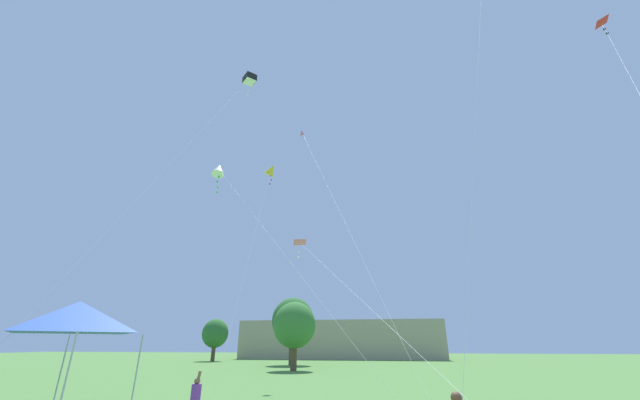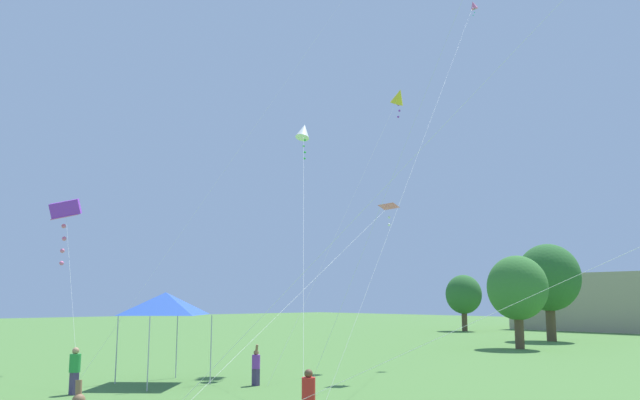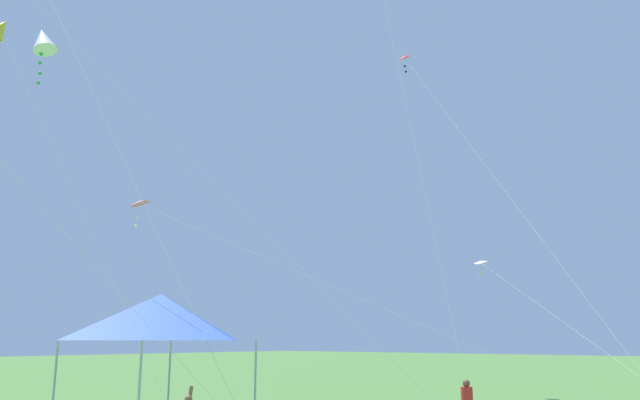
# 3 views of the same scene
# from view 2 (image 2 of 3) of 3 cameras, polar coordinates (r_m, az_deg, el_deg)

# --- Properties ---
(tree_near_right) EXTENTS (4.57, 4.11, 6.89)m
(tree_near_right) POSITION_cam_2_polar(r_m,az_deg,el_deg) (49.42, 17.58, -7.69)
(tree_near_right) COLOR brown
(tree_near_right) RESTS_ON ground
(tree_far_centre) EXTENTS (5.63, 5.07, 8.50)m
(tree_far_centre) POSITION_cam_2_polar(r_m,az_deg,el_deg) (59.17, 20.15, -6.70)
(tree_far_centre) COLOR brown
(tree_far_centre) RESTS_ON ground
(tree_far_left) EXTENTS (4.24, 3.81, 6.39)m
(tree_far_left) POSITION_cam_2_polar(r_m,az_deg,el_deg) (74.44, 12.99, -8.43)
(tree_far_left) COLOR brown
(tree_far_left) RESTS_ON ground
(festival_tent) EXTENTS (3.29, 3.29, 3.95)m
(festival_tent) POSITION_cam_2_polar(r_m,az_deg,el_deg) (28.83, -13.95, -9.18)
(festival_tent) COLOR #B7B7BC
(festival_tent) RESTS_ON ground
(person_green_shirt) EXTENTS (0.42, 0.42, 1.79)m
(person_green_shirt) POSITION_cam_2_polar(r_m,az_deg,el_deg) (26.86, -21.52, -14.18)
(person_green_shirt) COLOR #473860
(person_green_shirt) RESTS_ON ground
(person_red_shirt) EXTENTS (0.39, 0.39, 1.66)m
(person_red_shirt) POSITION_cam_2_polar(r_m,az_deg,el_deg) (18.73, -1.06, -17.53)
(person_red_shirt) COLOR #282833
(person_red_shirt) RESTS_ON ground
(person_purple_shirt) EXTENTS (0.35, 0.35, 1.72)m
(person_purple_shirt) POSITION_cam_2_polar(r_m,az_deg,el_deg) (27.80, -5.87, -14.83)
(person_purple_shirt) COLOR #473860
(person_purple_shirt) RESTS_ON ground
(kite_pink_delta_1) EXTENTS (7.87, 17.63, 8.34)m
(kite_pink_delta_1) POSITION_cam_2_polar(r_m,az_deg,el_deg) (30.36, 6.20, -0.66)
(kite_pink_delta_1) COLOR silver
(kite_pink_delta_1) RESTS_ON ground
(kite_purple_box_2) EXTENTS (9.19, 3.04, 9.01)m
(kite_purple_box_2) POSITION_cam_2_polar(r_m,az_deg,el_deg) (35.40, -22.25, -0.87)
(kite_purple_box_2) COLOR silver
(kite_purple_box_2) RESTS_ON ground
(kite_pink_diamond_3) EXTENTS (9.23, 23.08, 24.15)m
(kite_pink_diamond_3) POSITION_cam_2_polar(r_m,az_deg,el_deg) (46.23, 13.81, 16.79)
(kite_pink_diamond_3) COLOR silver
(kite_pink_diamond_3) RESTS_ON ground
(kite_white_diamond_4) EXTENTS (11.40, 9.94, 13.23)m
(kite_white_diamond_4) POSITION_cam_2_polar(r_m,az_deg,el_deg) (34.04, -1.52, 6.27)
(kite_white_diamond_4) COLOR silver
(kite_white_diamond_4) RESTS_ON ground
(kite_yellow_diamond_6) EXTENTS (2.51, 11.75, 16.46)m
(kite_yellow_diamond_6) POSITION_cam_2_polar(r_m,az_deg,el_deg) (38.60, 7.18, 9.32)
(kite_yellow_diamond_6) COLOR silver
(kite_yellow_diamond_6) RESTS_ON ground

